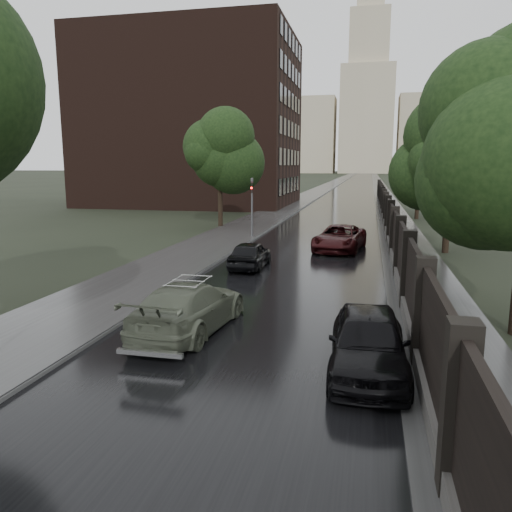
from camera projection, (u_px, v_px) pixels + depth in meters
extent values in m
plane|color=black|center=(163.00, 456.00, 8.41)|extent=(800.00, 800.00, 0.00)
cube|color=black|center=(361.00, 178.00, 190.72)|extent=(8.00, 420.00, 0.02)
cube|color=#2D2D2D|center=(345.00, 177.00, 192.00)|extent=(4.00, 420.00, 0.16)
cube|color=#2D2D2D|center=(376.00, 178.00, 189.52)|extent=(3.00, 420.00, 0.08)
cube|color=#383533|center=(386.00, 226.00, 38.07)|extent=(0.40, 75.00, 0.50)
cube|color=black|center=(387.00, 209.00, 37.85)|extent=(0.15, 75.00, 2.00)
cube|color=black|center=(379.00, 189.00, 74.34)|extent=(0.45, 0.45, 2.70)
cylinder|color=black|center=(220.00, 190.00, 38.40)|extent=(0.36, 0.36, 5.85)
sphere|color=black|center=(220.00, 159.00, 37.98)|extent=(4.25, 4.25, 4.25)
cylinder|color=black|center=(448.00, 203.00, 27.40)|extent=(0.36, 0.36, 5.53)
sphere|color=black|center=(451.00, 162.00, 27.00)|extent=(4.08, 4.08, 4.08)
cylinder|color=black|center=(418.00, 188.00, 44.67)|extent=(0.36, 0.36, 5.53)
sphere|color=black|center=(420.00, 163.00, 44.27)|extent=(4.08, 4.08, 4.08)
cylinder|color=#59595E|center=(252.00, 216.00, 33.06)|extent=(0.12, 0.12, 3.00)
imported|color=#59595E|center=(252.00, 186.00, 32.70)|extent=(0.16, 0.20, 1.00)
sphere|color=#FF0C0C|center=(251.00, 188.00, 32.58)|extent=(0.14, 0.14, 0.14)
cube|color=black|center=(193.00, 122.00, 60.40)|extent=(24.00, 18.00, 20.00)
cube|color=tan|center=(311.00, 136.00, 299.24)|extent=(28.00, 22.00, 44.00)
cube|color=tan|center=(423.00, 134.00, 285.38)|extent=(28.00, 22.00, 44.00)
cube|color=tan|center=(366.00, 121.00, 290.87)|extent=(30.00, 30.00, 60.00)
cube|color=tan|center=(369.00, 49.00, 283.67)|extent=(22.00, 22.00, 40.00)
imported|color=#515746|center=(189.00, 307.00, 14.61)|extent=(2.45, 5.21, 1.47)
imported|color=black|center=(250.00, 255.00, 23.61)|extent=(1.57, 3.84, 1.31)
imported|color=black|center=(368.00, 342.00, 11.67)|extent=(1.89, 4.48, 1.51)
imported|color=black|center=(340.00, 238.00, 28.40)|extent=(3.11, 5.53, 1.46)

